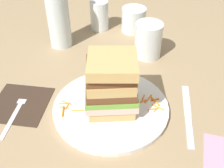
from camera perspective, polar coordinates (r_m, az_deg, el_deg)
The scene contains 25 objects.
ground_plane at distance 0.67m, azimuth -1.34°, elevation -3.77°, with size 3.00×3.00×0.00m, color #9E8460.
main_plate at distance 0.65m, azimuth -0.25°, elevation -4.80°, with size 0.27×0.27×0.01m, color white.
sandwich at distance 0.60m, azimuth -0.21°, elevation 0.05°, with size 0.13×0.12×0.14m.
carrot_shred_0 at distance 0.64m, azimuth -6.97°, elevation -5.38°, with size 0.00×0.00×0.03m, color orange.
carrot_shred_1 at distance 0.65m, azimuth -9.75°, elevation -4.72°, with size 0.00×0.00×0.02m, color orange.
carrot_shred_2 at distance 0.66m, azimuth -9.54°, elevation -3.96°, with size 0.00×0.00×0.03m, color orange.
carrot_shred_3 at distance 0.65m, azimuth -9.06°, elevation -4.40°, with size 0.00×0.00×0.02m, color orange.
carrot_shred_4 at distance 0.64m, azimuth -9.94°, elevation -5.50°, with size 0.00×0.00×0.03m, color orange.
carrot_shred_5 at distance 0.66m, azimuth -9.26°, elevation -3.73°, with size 0.00×0.00×0.03m, color orange.
carrot_shred_6 at distance 0.67m, azimuth 6.29°, elevation -3.00°, with size 0.00×0.00×0.03m, color orange.
carrot_shred_7 at distance 0.67m, azimuth 7.39°, elevation -3.00°, with size 0.00×0.00×0.03m, color orange.
carrot_shred_8 at distance 0.66m, azimuth 6.59°, elevation -3.22°, with size 0.00×0.00×0.02m, color orange.
carrot_shred_9 at distance 0.64m, azimuth 8.99°, elevation -5.12°, with size 0.00×0.00×0.02m, color orange.
carrot_shred_10 at distance 0.64m, azimuth 8.33°, elevation -5.07°, with size 0.00×0.00×0.02m, color orange.
carrot_shred_11 at distance 0.66m, azimuth 8.82°, elevation -3.39°, with size 0.00×0.00×0.03m, color orange.
carrot_shred_12 at distance 0.67m, azimuth 8.73°, elevation -3.14°, with size 0.00×0.00×0.02m, color orange.
carrot_shred_13 at distance 0.65m, azimuth 9.31°, elevation -4.67°, with size 0.00×0.00×0.03m, color orange.
napkin_dark at distance 0.70m, azimuth -18.14°, elevation -3.81°, with size 0.13×0.13×0.00m, color #38281E.
fork at distance 0.69m, azimuth -18.86°, elevation -4.89°, with size 0.02×0.17×0.00m.
knife at distance 0.66m, azimuth 15.23°, elevation -6.24°, with size 0.02×0.20×0.00m.
juice_glass at distance 0.81m, azimuth 7.38°, elevation 8.66°, with size 0.08×0.08×0.10m.
water_bottle at distance 0.84m, azimuth -11.07°, elevation 14.55°, with size 0.07×0.07×0.25m.
empty_tumbler_0 at distance 0.95m, azimuth 4.43°, elevation 12.95°, with size 0.08×0.08×0.08m, color silver.
empty_tumbler_1 at distance 0.95m, azimuth -2.59°, elevation 13.79°, with size 0.06×0.06×0.10m, color silver.
napkin_pink at distance 0.61m, azimuth 21.77°, elevation -13.38°, with size 0.08×0.10×0.00m, color pink.
Camera 1 is at (0.06, -0.48, 0.46)m, focal length 44.92 mm.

